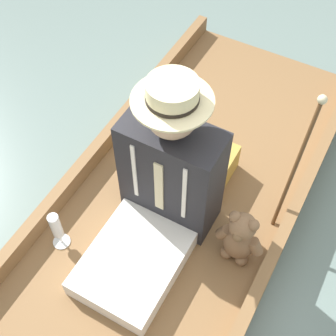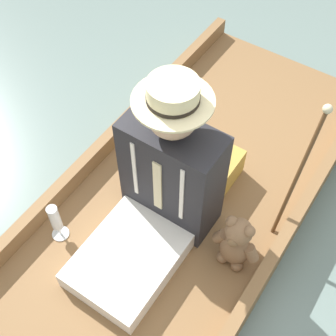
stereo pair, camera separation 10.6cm
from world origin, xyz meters
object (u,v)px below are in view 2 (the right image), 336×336
Objects in this scene: teddy_bear at (236,244)px; walking_cane at (304,162)px; wine_glass at (55,219)px; seated_person at (162,186)px.

walking_cane is (-0.10, -0.40, 0.26)m from teddy_bear.
wine_glass is at bearing 24.62° from teddy_bear.
teddy_bear is 0.87m from wine_glass.
teddy_bear is 0.49× the size of walking_cane.
teddy_bear is 1.44× the size of wine_glass.
walking_cane reaches higher than teddy_bear.
seated_person reaches higher than walking_cane.
teddy_bear is at bearing 76.44° from walking_cane.
seated_person is 2.58× the size of teddy_bear.
walking_cane is at bearing -134.19° from seated_person.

